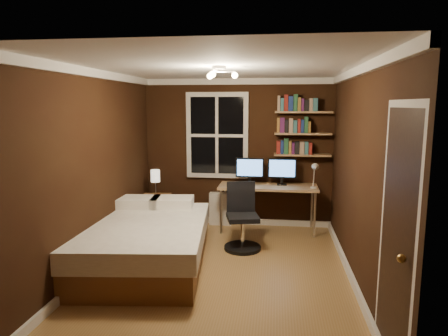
# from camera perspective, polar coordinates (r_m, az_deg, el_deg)

# --- Properties ---
(floor) EXTENTS (4.20, 4.20, 0.00)m
(floor) POSITION_cam_1_polar(r_m,az_deg,el_deg) (5.15, -0.48, -14.69)
(floor) COLOR olive
(floor) RESTS_ON ground
(wall_back) EXTENTS (3.20, 0.04, 2.50)m
(wall_back) POSITION_cam_1_polar(r_m,az_deg,el_deg) (6.85, 1.97, 2.15)
(wall_back) COLOR black
(wall_back) RESTS_ON ground
(wall_left) EXTENTS (0.04, 4.20, 2.50)m
(wall_left) POSITION_cam_1_polar(r_m,az_deg,el_deg) (5.25, -18.07, -0.41)
(wall_left) COLOR black
(wall_left) RESTS_ON ground
(wall_right) EXTENTS (0.04, 4.20, 2.50)m
(wall_right) POSITION_cam_1_polar(r_m,az_deg,el_deg) (4.83, 18.66, -1.23)
(wall_right) COLOR black
(wall_right) RESTS_ON ground
(ceiling) EXTENTS (3.20, 4.20, 0.02)m
(ceiling) POSITION_cam_1_polar(r_m,az_deg,el_deg) (4.73, -0.52, 14.24)
(ceiling) COLOR white
(ceiling) RESTS_ON wall_back
(window) EXTENTS (1.06, 0.06, 1.46)m
(window) POSITION_cam_1_polar(r_m,az_deg,el_deg) (6.82, -0.99, 4.67)
(window) COLOR silver
(window) RESTS_ON wall_back
(door) EXTENTS (0.03, 0.82, 2.05)m
(door) POSITION_cam_1_polar(r_m,az_deg,el_deg) (3.41, 23.29, -9.57)
(door) COLOR black
(door) RESTS_ON ground
(door_knob) EXTENTS (0.06, 0.06, 0.06)m
(door_knob) POSITION_cam_1_polar(r_m,az_deg,el_deg) (3.14, 24.03, -11.74)
(door_knob) COLOR #C18E41
(door_knob) RESTS_ON door
(ceiling_fixture) EXTENTS (0.44, 0.44, 0.18)m
(ceiling_fixture) POSITION_cam_1_polar(r_m,az_deg,el_deg) (4.62, -0.69, 13.12)
(ceiling_fixture) COLOR beige
(ceiling_fixture) RESTS_ON ceiling
(bookshelf_lower) EXTENTS (0.92, 0.22, 0.03)m
(bookshelf_lower) POSITION_cam_1_polar(r_m,az_deg,el_deg) (6.71, 11.09, 1.85)
(bookshelf_lower) COLOR #A67B50
(bookshelf_lower) RESTS_ON wall_back
(books_row_lower) EXTENTS (0.54, 0.16, 0.23)m
(books_row_lower) POSITION_cam_1_polar(r_m,az_deg,el_deg) (6.69, 11.12, 2.95)
(books_row_lower) COLOR maroon
(books_row_lower) RESTS_ON bookshelf_lower
(bookshelf_middle) EXTENTS (0.92, 0.22, 0.03)m
(bookshelf_middle) POSITION_cam_1_polar(r_m,az_deg,el_deg) (6.67, 11.18, 4.83)
(bookshelf_middle) COLOR #A67B50
(bookshelf_middle) RESTS_ON wall_back
(books_row_middle) EXTENTS (0.54, 0.16, 0.23)m
(books_row_middle) POSITION_cam_1_polar(r_m,az_deg,el_deg) (6.67, 11.21, 5.94)
(books_row_middle) COLOR navy
(books_row_middle) RESTS_ON bookshelf_middle
(bookshelf_upper) EXTENTS (0.92, 0.22, 0.03)m
(bookshelf_upper) POSITION_cam_1_polar(r_m,az_deg,el_deg) (6.66, 11.27, 7.83)
(bookshelf_upper) COLOR #A67B50
(bookshelf_upper) RESTS_ON wall_back
(books_row_upper) EXTENTS (0.60, 0.16, 0.23)m
(books_row_upper) POSITION_cam_1_polar(r_m,az_deg,el_deg) (6.66, 11.31, 8.95)
(books_row_upper) COLOR #285D39
(books_row_upper) RESTS_ON bookshelf_upper
(bed) EXTENTS (1.77, 2.29, 0.73)m
(bed) POSITION_cam_1_polar(r_m,az_deg,el_deg) (5.34, -11.24, -10.40)
(bed) COLOR brown
(bed) RESTS_ON ground
(nightstand) EXTENTS (0.52, 0.52, 0.58)m
(nightstand) POSITION_cam_1_polar(r_m,az_deg,el_deg) (6.80, -9.64, -6.29)
(nightstand) COLOR brown
(nightstand) RESTS_ON ground
(bedside_lamp) EXTENTS (0.15, 0.15, 0.43)m
(bedside_lamp) POSITION_cam_1_polar(r_m,az_deg,el_deg) (6.68, -9.76, -2.11)
(bedside_lamp) COLOR beige
(bedside_lamp) RESTS_ON nightstand
(radiator) EXTENTS (0.38, 0.13, 0.57)m
(radiator) POSITION_cam_1_polar(r_m,az_deg,el_deg) (6.96, -0.51, -5.84)
(radiator) COLOR beige
(radiator) RESTS_ON ground
(desk) EXTENTS (1.60, 0.60, 0.76)m
(desk) POSITION_cam_1_polar(r_m,az_deg,el_deg) (6.59, 6.29, -3.02)
(desk) COLOR #A67B50
(desk) RESTS_ON ground
(monitor_left) EXTENTS (0.47, 0.12, 0.44)m
(monitor_left) POSITION_cam_1_polar(r_m,az_deg,el_deg) (6.63, 3.70, -0.43)
(monitor_left) COLOR black
(monitor_left) RESTS_ON desk
(monitor_right) EXTENTS (0.47, 0.12, 0.44)m
(monitor_right) POSITION_cam_1_polar(r_m,az_deg,el_deg) (6.62, 8.29, -0.53)
(monitor_right) COLOR black
(monitor_right) RESTS_ON desk
(desk_lamp) EXTENTS (0.14, 0.32, 0.44)m
(desk_lamp) POSITION_cam_1_polar(r_m,az_deg,el_deg) (6.38, 12.79, -1.02)
(desk_lamp) COLOR silver
(desk_lamp) RESTS_ON desk
(office_chair) EXTENTS (0.53, 0.53, 0.96)m
(office_chair) POSITION_cam_1_polar(r_m,az_deg,el_deg) (5.83, 2.61, -8.02)
(office_chair) COLOR black
(office_chair) RESTS_ON ground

